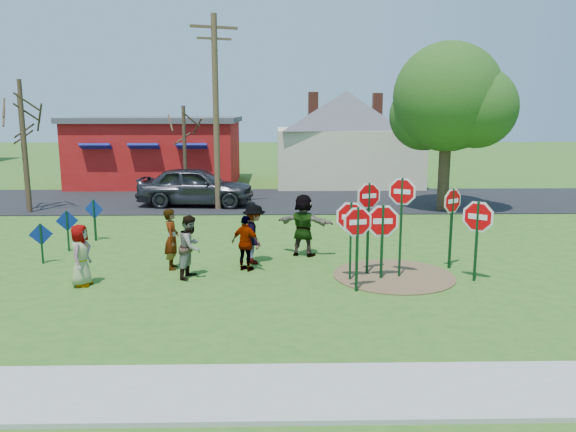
# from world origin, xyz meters

# --- Properties ---
(ground) EXTENTS (120.00, 120.00, 0.00)m
(ground) POSITION_xyz_m (0.00, 0.00, 0.00)
(ground) COLOR #2E611B
(ground) RESTS_ON ground
(sidewalk) EXTENTS (22.00, 1.80, 0.08)m
(sidewalk) POSITION_xyz_m (0.00, -7.20, 0.04)
(sidewalk) COLOR #9E9E99
(sidewalk) RESTS_ON ground
(road) EXTENTS (120.00, 7.50, 0.04)m
(road) POSITION_xyz_m (0.00, 11.50, 0.02)
(road) COLOR black
(road) RESTS_ON ground
(dirt_patch) EXTENTS (3.20, 3.20, 0.03)m
(dirt_patch) POSITION_xyz_m (4.50, -1.00, 0.01)
(dirt_patch) COLOR brown
(dirt_patch) RESTS_ON ground
(red_building) EXTENTS (9.40, 7.69, 3.90)m
(red_building) POSITION_xyz_m (-5.50, 17.99, 1.97)
(red_building) COLOR #A41310
(red_building) RESTS_ON ground
(cream_house) EXTENTS (9.40, 9.40, 6.50)m
(cream_house) POSITION_xyz_m (5.50, 18.00, 2.92)
(cream_house) COLOR beige
(cream_house) RESTS_ON ground
(stop_sign_a) EXTENTS (0.95, 0.25, 2.21)m
(stop_sign_a) POSITION_xyz_m (3.33, -2.21, 1.52)
(stop_sign_a) COLOR #0E3519
(stop_sign_a) RESTS_ON ground
(stop_sign_b) EXTENTS (0.88, 0.35, 2.59)m
(stop_sign_b) POSITION_xyz_m (3.82, -0.78, 1.89)
(stop_sign_b) COLOR #0E3519
(stop_sign_b) RESTS_ON ground
(stop_sign_c) EXTENTS (0.87, 0.44, 2.76)m
(stop_sign_c) POSITION_xyz_m (4.62, -1.10, 1.95)
(stop_sign_c) COLOR #0E3519
(stop_sign_c) RESTS_ON ground
(stop_sign_d) EXTENTS (0.78, 0.55, 2.36)m
(stop_sign_d) POSITION_xyz_m (6.20, -0.27, 1.70)
(stop_sign_d) COLOR #0E3519
(stop_sign_d) RESTS_ON ground
(stop_sign_e) EXTENTS (1.14, 0.08, 2.11)m
(stop_sign_e) POSITION_xyz_m (4.11, -1.23, 1.40)
(stop_sign_e) COLOR #0E3519
(stop_sign_e) RESTS_ON ground
(stop_sign_f) EXTENTS (0.87, 0.67, 2.23)m
(stop_sign_f) POSITION_xyz_m (6.49, -1.45, 1.55)
(stop_sign_f) COLOR #0E3519
(stop_sign_f) RESTS_ON ground
(stop_sign_g) EXTENTS (1.04, 0.19, 2.19)m
(stop_sign_g) POSITION_xyz_m (3.29, -1.33, 1.50)
(stop_sign_g) COLOR #0E3519
(stop_sign_g) RESTS_ON ground
(blue_diamond_b) EXTENTS (0.62, 0.21, 1.18)m
(blue_diamond_b) POSITION_xyz_m (-5.30, 0.45, 0.72)
(blue_diamond_b) COLOR #0E3519
(blue_diamond_b) RESTS_ON ground
(blue_diamond_c) EXTENTS (0.65, 0.18, 1.30)m
(blue_diamond_c) POSITION_xyz_m (-5.07, 1.87, 0.80)
(blue_diamond_c) COLOR #0E3519
(blue_diamond_c) RESTS_ON ground
(blue_diamond_d) EXTENTS (0.66, 0.17, 1.41)m
(blue_diamond_d) POSITION_xyz_m (-4.69, 3.29, 0.88)
(blue_diamond_d) COLOR #0E3519
(blue_diamond_d) RESTS_ON ground
(person_a) EXTENTS (0.52, 0.78, 1.57)m
(person_a) POSITION_xyz_m (-3.48, -1.62, 0.78)
(person_a) COLOR #3C548B
(person_a) RESTS_ON ground
(person_b) EXTENTS (0.45, 0.64, 1.68)m
(person_b) POSITION_xyz_m (-1.49, -0.15, 0.84)
(person_b) COLOR #26705A
(person_b) RESTS_ON ground
(person_c) EXTENTS (0.82, 0.95, 1.66)m
(person_c) POSITION_xyz_m (-0.85, -0.98, 0.83)
(person_c) COLOR #953D32
(person_c) RESTS_ON ground
(person_d) EXTENTS (0.77, 1.18, 1.71)m
(person_d) POSITION_xyz_m (0.76, 0.34, 0.86)
(person_d) COLOR #333238
(person_d) RESTS_ON ground
(person_e) EXTENTS (0.97, 0.77, 1.53)m
(person_e) POSITION_xyz_m (0.57, -0.39, 0.77)
(person_e) COLOR #4C2A52
(person_e) RESTS_ON ground
(person_f) EXTENTS (1.83, 1.17, 1.88)m
(person_f) POSITION_xyz_m (2.21, 1.19, 0.94)
(person_f) COLOR #1D5228
(person_f) RESTS_ON ground
(suv) EXTENTS (5.32, 2.44, 1.77)m
(suv) POSITION_xyz_m (-2.24, 10.04, 0.92)
(suv) COLOR #2B2B2F
(suv) RESTS_ON road
(utility_pole) EXTENTS (1.93, 0.80, 8.24)m
(utility_pole) POSITION_xyz_m (-1.16, 9.07, 4.34)
(utility_pole) COLOR #4C3823
(utility_pole) RESTS_ON ground
(leafy_tree) EXTENTS (5.03, 4.59, 7.15)m
(leafy_tree) POSITION_xyz_m (8.76, 8.73, 4.60)
(leafy_tree) COLOR #382819
(leafy_tree) RESTS_ON ground
(bare_tree_west) EXTENTS (1.80, 1.80, 5.56)m
(bare_tree_west) POSITION_xyz_m (-9.10, 8.50, 3.60)
(bare_tree_west) COLOR #382819
(bare_tree_west) RESTS_ON ground
(bare_tree_east) EXTENTS (1.80, 1.80, 4.52)m
(bare_tree_east) POSITION_xyz_m (-3.14, 12.79, 2.93)
(bare_tree_east) COLOR #382819
(bare_tree_east) RESTS_ON ground
(bare_tree_mid) EXTENTS (1.80, 1.80, 5.01)m
(bare_tree_mid) POSITION_xyz_m (-9.48, 9.25, 3.24)
(bare_tree_mid) COLOR #382819
(bare_tree_mid) RESTS_ON ground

